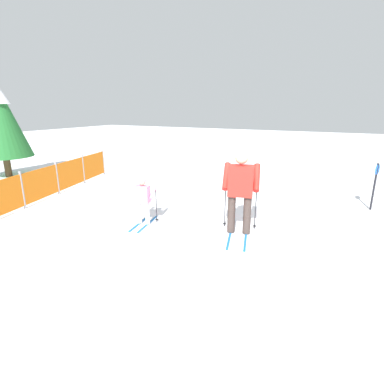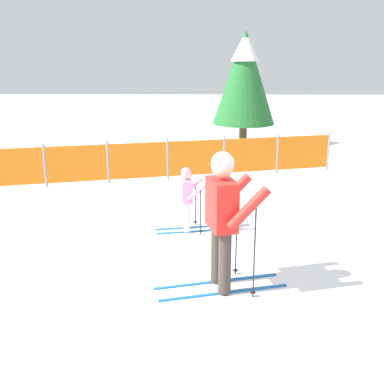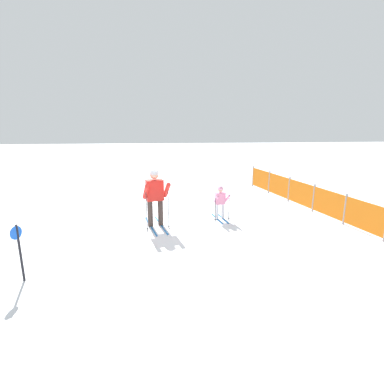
% 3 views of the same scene
% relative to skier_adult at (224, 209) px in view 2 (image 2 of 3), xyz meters
% --- Properties ---
extents(ground_plane, '(60.00, 60.00, 0.00)m').
position_rel_skier_adult_xyz_m(ground_plane, '(-0.28, -0.11, -1.10)').
color(ground_plane, white).
extents(skier_adult, '(1.77, 0.91, 1.84)m').
position_rel_skier_adult_xyz_m(skier_adult, '(0.00, 0.00, 0.00)').
color(skier_adult, '#1966B2').
rests_on(skier_adult, ground_plane).
extents(skier_child, '(1.09, 0.54, 1.14)m').
position_rel_skier_adult_xyz_m(skier_child, '(-0.50, 2.13, -0.43)').
color(skier_child, '#1966B2').
rests_on(skier_child, ground_plane).
extents(safety_fence, '(8.37, 2.16, 1.02)m').
position_rel_skier_adult_xyz_m(safety_fence, '(-1.06, 5.62, -0.59)').
color(safety_fence, gray).
rests_on(safety_fence, ground_plane).
extents(conifer_far, '(1.99, 1.99, 3.69)m').
position_rel_skier_adult_xyz_m(conifer_far, '(1.15, 9.75, 1.18)').
color(conifer_far, '#4C3823').
rests_on(conifer_far, ground_plane).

